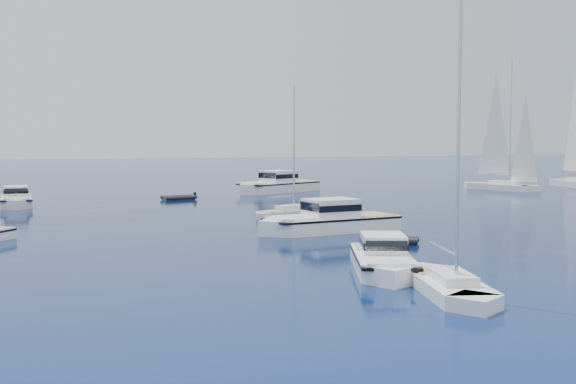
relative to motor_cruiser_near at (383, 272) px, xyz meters
name	(u,v)px	position (x,y,z in m)	size (l,w,h in m)	color
ground	(410,291)	(-0.85, -4.53, 0.00)	(400.00, 400.00, 0.00)	navy
motor_cruiser_near	(383,272)	(0.00, 0.00, 0.00)	(2.76, 9.03, 2.37)	white
motor_cruiser_centre	(328,232)	(2.76, 15.17, 0.00)	(3.46, 11.29, 2.96)	white
motor_cruiser_distant	(277,192)	(9.91, 51.64, 0.00)	(3.86, 12.60, 3.31)	silver
motor_cruiser_horizon	(16,206)	(-19.03, 42.18, 0.00)	(2.86, 9.34, 2.45)	silver
sailboat_fore	(449,293)	(0.56, -5.40, 0.00)	(2.35, 9.04, 13.29)	silver
sailboat_centre	(288,216)	(3.13, 25.80, 0.00)	(2.01, 7.74, 11.38)	silver
sailboat_sails_r	(501,190)	(37.75, 46.94, 0.00)	(2.96, 11.38, 16.73)	silver
tender_yellow	(357,224)	(6.61, 19.08, 0.00)	(1.87, 3.36, 0.95)	gold
tender_grey_near	(397,244)	(4.83, 8.38, 0.00)	(1.59, 2.72, 0.95)	black
tender_grey_far	(179,200)	(-3.04, 44.44, 0.00)	(2.02, 3.69, 0.95)	black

